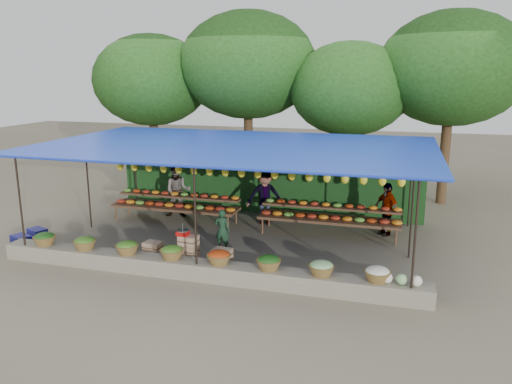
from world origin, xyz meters
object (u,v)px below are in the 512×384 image
(vendor_seated, at_px, (222,230))
(blue_crate_back, at_px, (38,234))
(crate_counter, at_px, (188,253))
(blue_crate_front, at_px, (21,241))
(weighing_scale, at_px, (183,232))

(vendor_seated, bearing_deg, blue_crate_back, 6.56)
(blue_crate_back, bearing_deg, vendor_seated, 28.05)
(crate_counter, xyz_separation_m, blue_crate_front, (-5.07, -0.02, -0.15))
(weighing_scale, bearing_deg, vendor_seated, 63.63)
(vendor_seated, bearing_deg, blue_crate_front, 12.99)
(blue_crate_back, bearing_deg, weighing_scale, 14.73)
(weighing_scale, bearing_deg, crate_counter, 0.00)
(weighing_scale, xyz_separation_m, vendor_seated, (0.60, 1.22, -0.26))
(weighing_scale, relative_size, blue_crate_front, 0.62)
(blue_crate_back, bearing_deg, blue_crate_front, -69.73)
(vendor_seated, xyz_separation_m, blue_crate_back, (-5.53, -0.59, -0.43))
(weighing_scale, xyz_separation_m, blue_crate_back, (-4.93, 0.62, -0.69))
(blue_crate_front, bearing_deg, crate_counter, 21.34)
(vendor_seated, height_order, blue_crate_back, vendor_seated)
(crate_counter, relative_size, blue_crate_back, 4.52)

